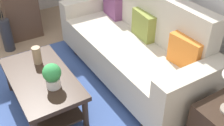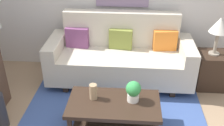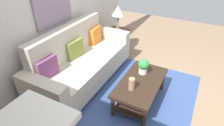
# 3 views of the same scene
# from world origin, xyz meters

# --- Properties ---
(area_rug) EXTENTS (2.44, 2.04, 0.01)m
(area_rug) POSITION_xyz_m (0.00, 0.50, 0.01)
(area_rug) COLOR #3D5693
(area_rug) RESTS_ON ground_plane
(couch) EXTENTS (2.21, 0.84, 1.08)m
(couch) POSITION_xyz_m (0.04, 1.50, 0.43)
(couch) COLOR beige
(couch) RESTS_ON ground_plane
(throw_pillow_plum) EXTENTS (0.37, 0.15, 0.32)m
(throw_pillow_plum) POSITION_xyz_m (-0.65, 1.62, 0.68)
(throw_pillow_plum) COLOR #7A4270
(throw_pillow_plum) RESTS_ON couch
(throw_pillow_olive) EXTENTS (0.37, 0.15, 0.32)m
(throw_pillow_olive) POSITION_xyz_m (0.04, 1.62, 0.68)
(throw_pillow_olive) COLOR olive
(throw_pillow_olive) RESTS_ON couch
(throw_pillow_orange) EXTENTS (0.37, 0.16, 0.32)m
(throw_pillow_orange) POSITION_xyz_m (0.72, 1.62, 0.68)
(throw_pillow_orange) COLOR orange
(throw_pillow_orange) RESTS_ON couch
(coffee_table) EXTENTS (1.10, 0.60, 0.43)m
(coffee_table) POSITION_xyz_m (0.02, 0.33, 0.31)
(coffee_table) COLOR #332319
(coffee_table) RESTS_ON ground_plane
(tabletop_vase) EXTENTS (0.09, 0.09, 0.20)m
(tabletop_vase) POSITION_xyz_m (-0.23, 0.40, 0.53)
(tabletop_vase) COLOR tan
(tabletop_vase) RESTS_ON coffee_table
(potted_plant_tabletop) EXTENTS (0.18, 0.18, 0.26)m
(potted_plant_tabletop) POSITION_xyz_m (0.25, 0.39, 0.57)
(potted_plant_tabletop) COLOR white
(potted_plant_tabletop) RESTS_ON coffee_table
(side_table) EXTENTS (0.44, 0.44, 0.56)m
(side_table) POSITION_xyz_m (1.44, 1.45, 0.28)
(side_table) COLOR #332319
(side_table) RESTS_ON ground_plane
(table_lamp) EXTENTS (0.28, 0.28, 0.57)m
(table_lamp) POSITION_xyz_m (1.44, 1.45, 0.99)
(table_lamp) COLOR gray
(table_lamp) RESTS_ON side_table
(floor_vase) EXTENTS (0.15, 0.15, 0.48)m
(floor_vase) POSITION_xyz_m (-1.40, 0.30, 0.24)
(floor_vase) COLOR #2D2D33
(floor_vase) RESTS_ON ground_plane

